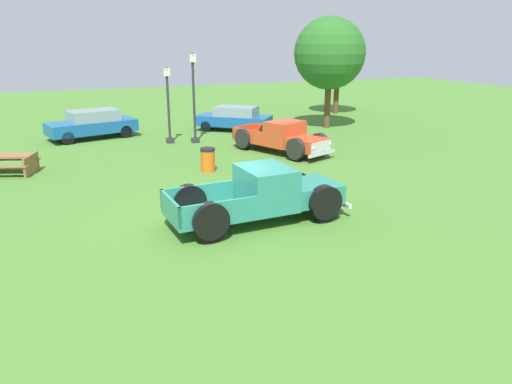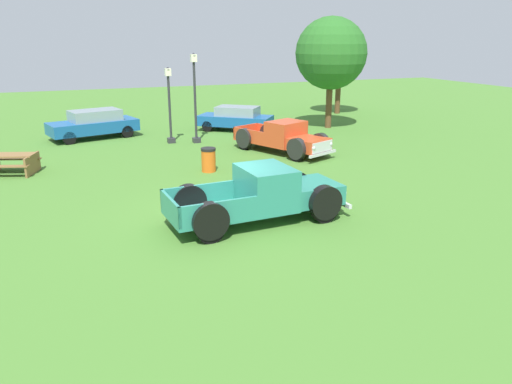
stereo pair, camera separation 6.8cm
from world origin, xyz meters
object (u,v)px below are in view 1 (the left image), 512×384
Objects in this scene: pickup_truck_foreground at (268,195)px; oak_tree_center at (330,54)px; oak_tree_west at (338,55)px; sedan_distant_b at (235,118)px; lamp_post_far at (194,97)px; pickup_truck_behind_left at (286,138)px; lamp_post_near at (168,104)px; picnic_table at (10,162)px; trash_can at (208,160)px; sedan_distant_a at (92,124)px.

pickup_truck_foreground is 16.20m from oak_tree_center.
oak_tree_west is (12.61, 17.57, 3.13)m from pickup_truck_foreground.
sedan_distant_b is 0.97× the size of lamp_post_far.
oak_tree_center reaches higher than pickup_truck_behind_left.
lamp_post_near is at bearing -174.28° from oak_tree_center.
sedan_distant_b is 0.75× the size of oak_tree_west.
lamp_post_far is (-2.94, -2.38, 1.58)m from sedan_distant_b.
pickup_truck_behind_left is at bearing -87.79° from sedan_distant_b.
lamp_post_far is at bearing -152.56° from oak_tree_west.
sedan_distant_b is 12.48m from picnic_table.
pickup_truck_behind_left reaches higher than picnic_table.
lamp_post_near is 1.31m from lamp_post_far.
trash_can is (7.23, -2.48, -0.01)m from picnic_table.
oak_tree_center reaches higher than oak_tree_west.
lamp_post_far reaches higher than picnic_table.
pickup_truck_behind_left is 6.29m from sedan_distant_b.
lamp_post_near reaches higher than pickup_truck_foreground.
pickup_truck_behind_left is at bearing -134.21° from oak_tree_center.
pickup_truck_behind_left is 1.37× the size of lamp_post_near.
pickup_truck_foreground is at bearing -48.86° from picnic_table.
picnic_table is (-8.24, -3.15, -1.80)m from lamp_post_far.
pickup_truck_behind_left is 5.29m from lamp_post_far.
oak_tree_west is (16.35, 3.03, 3.12)m from sedan_distant_a.
sedan_distant_a is 4.98× the size of trash_can.
sedan_distant_a is 7.13m from picnic_table.
oak_tree_west is at bearing 24.82° from picnic_table.
pickup_truck_foreground is 8.65m from pickup_truck_behind_left.
oak_tree_center is (5.11, 5.25, 3.49)m from pickup_truck_behind_left.
sedan_distant_b is 6.46m from oak_tree_center.
pickup_truck_behind_left is at bearing -41.37° from sedan_distant_a.
lamp_post_near is at bearing 91.79° from trash_can.
pickup_truck_behind_left reaches higher than trash_can.
oak_tree_center is (9.50, 0.95, 2.23)m from lamp_post_near.
oak_tree_center reaches higher than sedan_distant_b.
trash_can is at bearing -157.63° from pickup_truck_behind_left.
oak_tree_west is at bearing 49.60° from pickup_truck_behind_left.
sedan_distant_b is at bearing 63.73° from trash_can.
picnic_table is 0.35× the size of oak_tree_center.
trash_can is (0.19, -6.03, -1.48)m from lamp_post_near.
picnic_table is at bearing -159.07° from lamp_post_far.
oak_tree_west reaches higher than pickup_truck_behind_left.
trash_can is at bearing -88.21° from lamp_post_near.
oak_tree_center is at bearing -10.91° from sedan_distant_b.
picnic_table is at bearing 176.22° from pickup_truck_behind_left.
lamp_post_far is 4.61× the size of trash_can.
sedan_distant_b is 8.94m from trash_can.
oak_tree_center is at bearing 15.22° from picnic_table.
lamp_post_far is 13.24m from oak_tree_west.
sedan_distant_b reaches higher than picnic_table.
pickup_truck_foreground is 11.65m from lamp_post_far.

